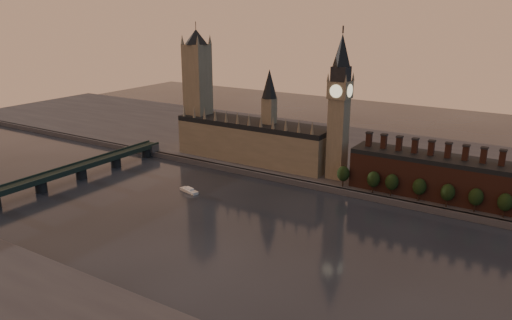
% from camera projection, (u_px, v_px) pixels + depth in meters
% --- Properties ---
extents(ground, '(900.00, 900.00, 0.00)m').
position_uv_depth(ground, '(240.00, 234.00, 280.67)').
color(ground, black).
rests_on(ground, ground).
extents(north_bank, '(900.00, 182.00, 4.00)m').
position_uv_depth(north_bank, '(357.00, 156.00, 424.12)').
color(north_bank, '#4E4E53').
rests_on(north_bank, ground).
extents(palace_of_westminster, '(130.00, 30.30, 74.00)m').
position_uv_depth(palace_of_westminster, '(254.00, 139.00, 400.30)').
color(palace_of_westminster, gray).
rests_on(palace_of_westminster, north_bank).
extents(victoria_tower, '(24.00, 24.00, 108.00)m').
position_uv_depth(victoria_tower, '(198.00, 87.00, 417.93)').
color(victoria_tower, gray).
rests_on(victoria_tower, north_bank).
extents(big_ben, '(15.00, 15.00, 107.00)m').
position_uv_depth(big_ben, '(339.00, 106.00, 348.06)').
color(big_ben, gray).
rests_on(big_ben, north_bank).
extents(chimney_block, '(110.00, 25.00, 37.00)m').
position_uv_depth(chimney_block, '(437.00, 176.00, 323.58)').
color(chimney_block, '#522A1F').
rests_on(chimney_block, north_bank).
extents(embankment_tree_0, '(8.60, 8.60, 14.88)m').
position_uv_depth(embankment_tree_0, '(343.00, 174.00, 341.61)').
color(embankment_tree_0, black).
rests_on(embankment_tree_0, north_bank).
extents(embankment_tree_1, '(8.60, 8.60, 14.88)m').
position_uv_depth(embankment_tree_1, '(373.00, 179.00, 330.31)').
color(embankment_tree_1, black).
rests_on(embankment_tree_1, north_bank).
extents(embankment_tree_2, '(8.60, 8.60, 14.88)m').
position_uv_depth(embankment_tree_2, '(392.00, 182.00, 324.90)').
color(embankment_tree_2, black).
rests_on(embankment_tree_2, north_bank).
extents(embankment_tree_3, '(8.60, 8.60, 14.88)m').
position_uv_depth(embankment_tree_3, '(419.00, 187.00, 316.42)').
color(embankment_tree_3, black).
rests_on(embankment_tree_3, north_bank).
extents(embankment_tree_4, '(8.60, 8.60, 14.88)m').
position_uv_depth(embankment_tree_4, '(448.00, 192.00, 306.70)').
color(embankment_tree_4, black).
rests_on(embankment_tree_4, north_bank).
extents(embankment_tree_5, '(8.60, 8.60, 14.88)m').
position_uv_depth(embankment_tree_5, '(476.00, 197.00, 299.15)').
color(embankment_tree_5, black).
rests_on(embankment_tree_5, north_bank).
extents(embankment_tree_6, '(8.60, 8.60, 14.88)m').
position_uv_depth(embankment_tree_6, '(505.00, 202.00, 290.96)').
color(embankment_tree_6, black).
rests_on(embankment_tree_6, north_bank).
extents(westminster_bridge, '(14.00, 200.00, 11.55)m').
position_uv_depth(westminster_bridge, '(58.00, 176.00, 355.60)').
color(westminster_bridge, '#1C2C26').
rests_on(westminster_bridge, ground).
extents(river_boat, '(16.53, 8.49, 3.18)m').
position_uv_depth(river_boat, '(189.00, 190.00, 345.25)').
color(river_boat, white).
rests_on(river_boat, ground).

